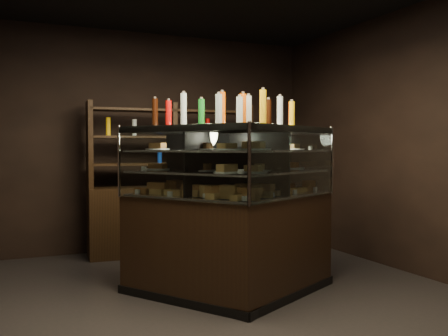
{
  "coord_description": "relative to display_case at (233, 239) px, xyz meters",
  "views": [
    {
      "loc": [
        -1.68,
        -4.3,
        1.41
      ],
      "look_at": [
        0.12,
        -0.24,
        1.23
      ],
      "focal_mm": 40.0,
      "sensor_mm": 36.0,
      "label": 1
    }
  ],
  "objects": [
    {
      "name": "room_shell",
      "position": [
        -0.31,
        0.01,
        1.4
      ],
      "size": [
        5.02,
        5.02,
        3.01
      ],
      "color": "black",
      "rests_on": "ground"
    },
    {
      "name": "back_shelving",
      "position": [
        0.06,
        2.06,
        0.07
      ],
      "size": [
        2.21,
        0.57,
        2.0
      ],
      "rotation": [
        0.0,
        0.0,
        -0.07
      ],
      "color": "black",
      "rests_on": "ground"
    },
    {
      "name": "ground",
      "position": [
        -0.31,
        0.01,
        -0.54
      ],
      "size": [
        5.0,
        5.0,
        0.0
      ],
      "primitive_type": "plane",
      "color": "black",
      "rests_on": "ground"
    },
    {
      "name": "display_case",
      "position": [
        0.0,
        0.0,
        0.0
      ],
      "size": [
        2.12,
        1.66,
        1.63
      ],
      "rotation": [
        0.0,
        0.0,
        -0.26
      ],
      "color": "black",
      "rests_on": "ground"
    },
    {
      "name": "food_display",
      "position": [
        -0.0,
        -0.01,
        0.65
      ],
      "size": [
        1.67,
        1.22,
        0.49
      ],
      "color": "#BD8A43",
      "rests_on": "display_case"
    },
    {
      "name": "bottles_top",
      "position": [
        0.0,
        0.0,
        1.22
      ],
      "size": [
        1.49,
        1.08,
        0.3
      ],
      "color": "#B20C0A",
      "rests_on": "display_case"
    },
    {
      "name": "potted_conifer",
      "position": [
        1.1,
        1.01,
        -0.04
      ],
      "size": [
        0.41,
        0.41,
        0.87
      ],
      "rotation": [
        0.0,
        0.0,
        0.43
      ],
      "color": "black",
      "rests_on": "ground"
    }
  ]
}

